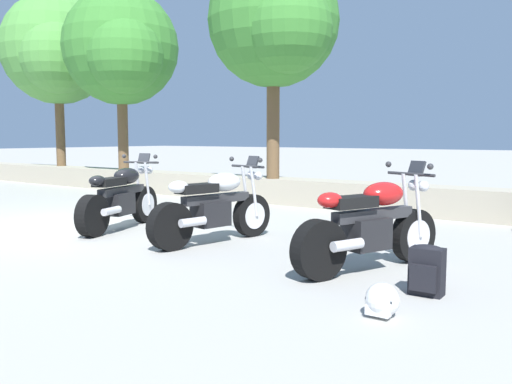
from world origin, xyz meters
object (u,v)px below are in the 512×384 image
(motorcycle_white_centre, at_px, (215,208))
(rider_helmet, at_px, (382,300))
(motorcycle_red_far_right, at_px, (372,226))
(leafy_tree_mid_right, at_px, (276,23))
(leafy_tree_far_left, at_px, (57,51))
(rider_backpack, at_px, (427,269))
(motorcycle_black_near_left, at_px, (121,198))
(leafy_tree_mid_left, at_px, (122,49))

(motorcycle_white_centre, distance_m, rider_helmet, 3.51)
(motorcycle_red_far_right, relative_size, leafy_tree_mid_right, 0.42)
(leafy_tree_far_left, bearing_deg, rider_backpack, -21.13)
(leafy_tree_mid_right, bearing_deg, motorcycle_white_centre, -66.51)
(motorcycle_black_near_left, relative_size, leafy_tree_mid_left, 0.42)
(motorcycle_red_far_right, bearing_deg, leafy_tree_mid_right, 134.57)
(rider_helmet, bearing_deg, leafy_tree_mid_right, 131.02)
(motorcycle_red_far_right, height_order, leafy_tree_mid_left, leafy_tree_mid_left)
(motorcycle_red_far_right, bearing_deg, leafy_tree_far_left, 159.94)
(leafy_tree_far_left, bearing_deg, leafy_tree_mid_left, -5.38)
(motorcycle_black_near_left, distance_m, motorcycle_white_centre, 1.93)
(rider_backpack, height_order, leafy_tree_mid_right, leafy_tree_mid_right)
(motorcycle_red_far_right, bearing_deg, motorcycle_white_centre, 175.99)
(motorcycle_white_centre, bearing_deg, rider_helmet, -26.67)
(motorcycle_white_centre, bearing_deg, leafy_tree_far_left, 156.48)
(motorcycle_black_near_left, bearing_deg, leafy_tree_far_left, 151.58)
(leafy_tree_far_left, distance_m, leafy_tree_mid_right, 8.33)
(motorcycle_white_centre, height_order, leafy_tree_mid_left, leafy_tree_mid_left)
(leafy_tree_mid_left, xyz_separation_m, leafy_tree_mid_right, (4.98, -0.03, 0.06))
(motorcycle_black_near_left, relative_size, rider_backpack, 4.29)
(motorcycle_black_near_left, distance_m, rider_helmet, 5.30)
(motorcycle_black_near_left, xyz_separation_m, leafy_tree_mid_left, (-4.80, 4.09, 3.28))
(rider_helmet, distance_m, leafy_tree_mid_right, 8.29)
(leafy_tree_far_left, xyz_separation_m, leafy_tree_mid_left, (3.35, -0.32, -0.31))
(motorcycle_black_near_left, bearing_deg, rider_backpack, -8.02)
(motorcycle_white_centre, relative_size, rider_backpack, 4.38)
(motorcycle_black_near_left, xyz_separation_m, motorcycle_red_far_right, (4.32, -0.14, 0.00))
(rider_backpack, xyz_separation_m, rider_helmet, (-0.08, -0.82, -0.11))
(rider_backpack, bearing_deg, leafy_tree_mid_right, 136.02)
(leafy_tree_far_left, bearing_deg, leafy_tree_mid_right, -2.41)
(rider_backpack, relative_size, leafy_tree_mid_left, 0.10)
(leafy_tree_far_left, height_order, leafy_tree_mid_right, leafy_tree_far_left)
(motorcycle_red_far_right, distance_m, leafy_tree_mid_right, 6.78)
(motorcycle_black_near_left, relative_size, motorcycle_white_centre, 0.98)
(motorcycle_black_near_left, relative_size, rider_helmet, 7.20)
(motorcycle_white_centre, height_order, rider_backpack, motorcycle_white_centre)
(motorcycle_red_far_right, height_order, rider_helmet, motorcycle_red_far_right)
(motorcycle_black_near_left, relative_size, leafy_tree_mid_right, 0.42)
(motorcycle_red_far_right, bearing_deg, leafy_tree_mid_left, 155.07)
(leafy_tree_far_left, bearing_deg, rider_helmet, -24.28)
(motorcycle_white_centre, xyz_separation_m, leafy_tree_mid_left, (-6.73, 4.07, 3.28))
(rider_helmet, relative_size, leafy_tree_mid_left, 0.06)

